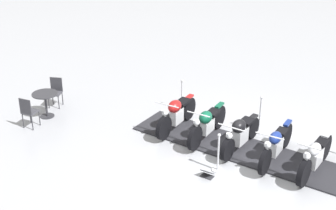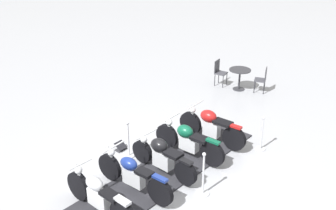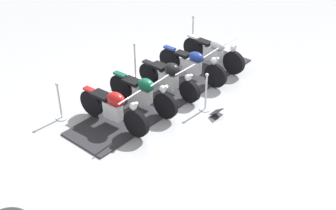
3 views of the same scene
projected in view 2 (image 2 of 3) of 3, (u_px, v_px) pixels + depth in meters
ground_plane at (163, 174)px, 10.73m from camera, size 80.00×80.00×0.00m
display_platform at (163, 173)px, 10.73m from camera, size 6.12×4.60×0.04m
motorcycle_maroon at (211, 125)px, 11.92m from camera, size 1.20×1.96×1.03m
motorcycle_forest at (188, 140)px, 11.23m from camera, size 1.19×1.98×1.03m
motorcycle_black at (162, 156)px, 10.53m from camera, size 1.29×1.84×0.92m
motorcycle_navy at (133, 174)px, 9.83m from camera, size 1.26×2.06×1.01m
motorcycle_chrome at (99, 195)px, 9.13m from camera, size 1.33×1.93×1.02m
stanchion_left_front at (261, 138)px, 11.65m from camera, size 0.29×0.29×1.04m
stanchion_left_mid at (203, 181)px, 9.82m from camera, size 0.33×0.33×1.15m
stanchion_right_mid at (129, 144)px, 11.33m from camera, size 0.30×0.30×1.07m
info_placard at (121, 148)px, 11.75m from camera, size 0.38×0.36×0.23m
cafe_table at (240, 74)px, 15.40m from camera, size 0.80×0.80×0.79m
cafe_chair_near_table at (262, 78)px, 15.21m from camera, size 0.45×0.45×0.94m
cafe_chair_across_table at (219, 71)px, 15.81m from camera, size 0.52×0.52×0.98m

